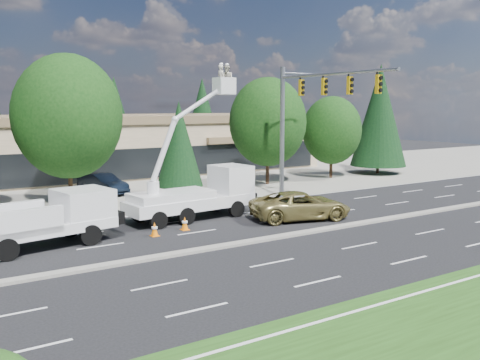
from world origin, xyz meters
TOP-DOWN VIEW (x-y plane):
  - ground at (0.00, 0.00)m, footprint 140.00×140.00m
  - concrete_apron at (0.00, 20.00)m, footprint 140.00×22.00m
  - road_median at (0.00, 0.00)m, footprint 120.00×0.55m
  - strip_mall at (0.00, 29.97)m, footprint 50.40×15.40m
  - tree_front_d at (-3.00, 15.00)m, footprint 7.01×7.01m
  - tree_front_e at (5.00, 15.00)m, footprint 3.42×3.42m
  - tree_front_f at (13.00, 15.00)m, footprint 6.26×6.26m
  - tree_front_g at (20.00, 15.00)m, footprint 5.23×5.23m
  - tree_front_h at (26.00, 15.00)m, footprint 5.21×5.21m
  - tree_back_c at (10.00, 42.00)m, footprint 5.01×5.01m
  - tree_back_d at (22.00, 42.00)m, footprint 5.09×5.09m
  - signal_mast at (10.03, 7.04)m, footprint 2.76×10.16m
  - utility_pickup at (-6.81, 4.50)m, footprint 6.74×3.42m
  - bucket_truck at (1.99, 6.26)m, footprint 7.80×2.96m
  - traffic_cone_b at (-2.13, 3.65)m, footprint 0.40×0.40m
  - traffic_cone_c at (-0.27, 4.03)m, footprint 0.40×0.40m
  - traffic_cone_d at (8.29, 3.85)m, footprint 0.40×0.40m
  - minivan at (6.44, 2.80)m, footprint 6.21×4.09m
  - parked_car_east at (0.00, 17.48)m, footprint 2.67×4.80m

SIDE VIEW (x-z plane):
  - ground at x=0.00m, z-range 0.00..0.00m
  - concrete_apron at x=0.00m, z-range 0.00..0.01m
  - road_median at x=0.00m, z-range 0.00..0.12m
  - traffic_cone_b at x=-2.13m, z-range -0.01..0.69m
  - traffic_cone_c at x=-0.27m, z-range -0.01..0.69m
  - traffic_cone_d at x=8.29m, z-range -0.01..0.69m
  - parked_car_east at x=0.00m, z-range 0.00..1.50m
  - minivan at x=6.44m, z-range 0.00..1.59m
  - utility_pickup at x=-6.81m, z-range -0.22..2.25m
  - bucket_truck at x=1.99m, z-range -2.50..6.30m
  - strip_mall at x=0.00m, z-range 0.08..5.58m
  - tree_front_e at x=5.00m, z-range 0.24..6.98m
  - tree_front_g at x=20.00m, z-range 0.62..7.87m
  - tree_front_f at x=13.00m, z-range 0.74..9.43m
  - tree_back_c at x=10.00m, z-range 0.36..10.23m
  - tree_back_d at x=22.00m, z-range 0.37..10.39m
  - tree_front_h at x=26.00m, z-range 0.37..10.63m
  - tree_front_d at x=-3.00m, z-range 0.83..10.56m
  - signal_mast at x=10.03m, z-range 1.56..10.56m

